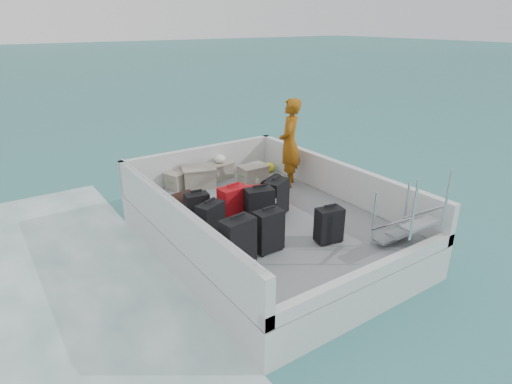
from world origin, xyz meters
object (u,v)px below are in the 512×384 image
suitcase_1 (211,223)px  suitcase_5 (233,206)px  suitcase_8 (264,197)px  suitcase_3 (269,231)px  suitcase_0 (238,243)px  crate_1 (199,178)px  crate_2 (220,171)px  crate_0 (180,180)px  suitcase_6 (329,225)px  suitcase_4 (259,208)px  suitcase_7 (276,198)px  crate_3 (253,174)px  suitcase_2 (197,209)px  passenger (290,143)px

suitcase_1 → suitcase_5: suitcase_5 is taller
suitcase_8 → suitcase_1: bearing=137.1°
suitcase_5 → suitcase_3: bearing=-96.5°
suitcase_0 → crate_1: 3.27m
crate_2 → crate_0: bearing=180.0°
suitcase_3 → suitcase_6: bearing=-18.9°
suitcase_4 → suitcase_8: bearing=64.3°
suitcase_7 → crate_3: 1.75m
suitcase_2 → suitcase_0: bearing=-86.2°
crate_1 → crate_2: crate_1 is taller
suitcase_1 → suitcase_3: suitcase_3 is taller
suitcase_5 → suitcase_6: 1.66m
suitcase_0 → crate_1: bearing=64.6°
suitcase_8 → crate_1: size_ratio=1.28×
crate_1 → passenger: size_ratio=0.35×
suitcase_0 → suitcase_3: 0.61m
suitcase_4 → suitcase_1: bearing=-165.3°
suitcase_5 → suitcase_8: suitcase_5 is taller
suitcase_6 → crate_2: bearing=100.4°
suitcase_0 → suitcase_5: bearing=53.5°
suitcase_6 → crate_0: (-0.91, 3.52, -0.13)m
suitcase_0 → suitcase_6: size_ratio=1.28×
suitcase_6 → suitcase_7: bearing=105.1°
suitcase_7 → suitcase_1: bearing=163.9°
crate_0 → suitcase_5: bearing=-89.4°
suitcase_4 → passenger: (1.62, 1.26, 0.57)m
suitcase_2 → suitcase_6: bearing=-41.7°
suitcase_0 → suitcase_2: (0.13, 1.51, -0.09)m
suitcase_7 → crate_2: bearing=62.3°
suitcase_7 → suitcase_2: bearing=137.2°
suitcase_4 → crate_2: (0.65, 2.46, -0.18)m
suitcase_1 → suitcase_3: 0.95m
suitcase_7 → suitcase_8: size_ratio=0.81×
suitcase_2 → crate_0: suitcase_2 is taller
suitcase_2 → suitcase_1: bearing=-89.7°
suitcase_3 → passenger: size_ratio=0.36×
suitcase_5 → crate_1: 1.94m
suitcase_2 → crate_3: size_ratio=0.99×
crate_2 → suitcase_1: bearing=-122.7°
suitcase_0 → suitcase_8: bearing=37.4°
crate_3 → suitcase_3: bearing=-119.6°
suitcase_0 → suitcase_8: 2.19m
crate_3 → suitcase_0: bearing=-127.6°
suitcase_0 → crate_2: suitcase_0 is taller
suitcase_3 → crate_3: size_ratio=1.16×
suitcase_7 → crate_0: (-0.83, 2.26, -0.17)m
crate_1 → crate_2: size_ratio=1.22×
suitcase_6 → suitcase_5: bearing=133.7°
suitcase_5 → crate_3: bearing=43.2°
suitcase_0 → suitcase_4: 1.29m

